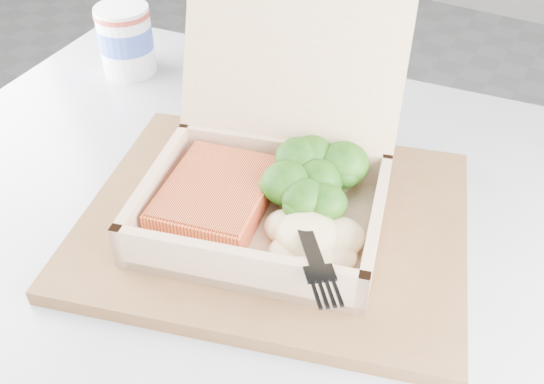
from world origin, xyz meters
The scene contains 10 objects.
floor centered at (0.00, 0.00, 0.00)m, with size 4.00×4.00×0.00m, color gray.
cafe_table centered at (0.43, -0.52, 0.55)m, with size 0.93×0.93×0.74m.
serving_tray centered at (0.46, -0.45, 0.75)m, with size 0.38×0.30×0.02m, color brown.
takeout_container centered at (0.44, -0.43, 0.81)m, with size 0.29×0.30×0.20m.
salmon_fillet centered at (0.41, -0.48, 0.78)m, with size 0.10×0.13×0.03m, color orange.
broccoli_pile centered at (0.49, -0.42, 0.79)m, with size 0.12×0.12×0.04m, color #316B17, non-canonical shape.
mashed_potatoes centered at (0.51, -0.48, 0.78)m, with size 0.09×0.08×0.03m, color #D6BF8A.
plastic_fork centered at (0.49, -0.47, 0.80)m, with size 0.13×0.14×0.02m.
paper_cup centered at (0.11, -0.28, 0.79)m, with size 0.08×0.08×0.09m.
receipt centered at (0.40, -0.25, 0.74)m, with size 0.07×0.13×0.00m, color white.
Camera 1 is at (0.69, -0.84, 1.16)m, focal length 40.00 mm.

